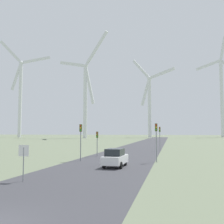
# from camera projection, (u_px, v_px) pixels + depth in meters

# --- Properties ---
(road_surface) EXTENTS (10.00, 240.00, 0.01)m
(road_surface) POSITION_uv_depth(u_px,v_px,m) (139.00, 148.00, 56.49)
(road_surface) COLOR #38383D
(road_surface) RESTS_ON ground
(stop_sign_near) EXTENTS (0.81, 0.07, 2.57)m
(stop_sign_near) POSITION_uv_depth(u_px,v_px,m) (24.00, 156.00, 18.70)
(stop_sign_near) COLOR gray
(stop_sign_near) RESTS_ON ground
(traffic_light_post_near_left) EXTENTS (0.28, 0.34, 4.43)m
(traffic_light_post_near_left) POSITION_uv_depth(u_px,v_px,m) (81.00, 134.00, 31.84)
(traffic_light_post_near_left) COLOR gray
(traffic_light_post_near_left) RESTS_ON ground
(traffic_light_post_near_right) EXTENTS (0.28, 0.34, 4.49)m
(traffic_light_post_near_right) POSITION_uv_depth(u_px,v_px,m) (156.00, 134.00, 30.47)
(traffic_light_post_near_right) COLOR gray
(traffic_light_post_near_right) RESTS_ON ground
(traffic_light_post_mid_left) EXTENTS (0.28, 0.34, 3.55)m
(traffic_light_post_mid_left) POSITION_uv_depth(u_px,v_px,m) (97.00, 138.00, 37.99)
(traffic_light_post_mid_left) COLOR gray
(traffic_light_post_mid_left) RESTS_ON ground
(traffic_light_post_mid_right) EXTENTS (0.28, 0.33, 4.41)m
(traffic_light_post_mid_right) POSITION_uv_depth(u_px,v_px,m) (160.00, 133.00, 47.55)
(traffic_light_post_mid_right) COLOR gray
(traffic_light_post_mid_right) RESTS_ON ground
(car_approaching) EXTENTS (2.05, 4.20, 1.83)m
(car_approaching) POSITION_uv_depth(u_px,v_px,m) (115.00, 158.00, 26.29)
(car_approaching) COLOR white
(car_approaching) RESTS_ON ground
(wind_turbine_far_left) EXTENTS (30.49, 13.18, 64.03)m
(wind_turbine_far_left) POSITION_uv_depth(u_px,v_px,m) (20.00, 91.00, 173.17)
(wind_turbine_far_left) COLOR silver
(wind_turbine_far_left) RESTS_ON ground
(wind_turbine_left) EXTENTS (35.25, 18.08, 58.39)m
(wind_turbine_left) POSITION_uv_depth(u_px,v_px,m) (85.00, 91.00, 148.83)
(wind_turbine_left) COLOR silver
(wind_turbine_left) RESTS_ON ground
(wind_turbine_center) EXTENTS (28.12, 14.32, 52.65)m
(wind_turbine_center) POSITION_uv_depth(u_px,v_px,m) (150.00, 100.00, 169.17)
(wind_turbine_center) COLOR silver
(wind_turbine_center) RESTS_ON ground
(wind_turbine_right) EXTENTS (30.11, 2.60, 69.53)m
(wind_turbine_right) POSITION_uv_depth(u_px,v_px,m) (222.00, 91.00, 178.03)
(wind_turbine_right) COLOR silver
(wind_turbine_right) RESTS_ON ground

